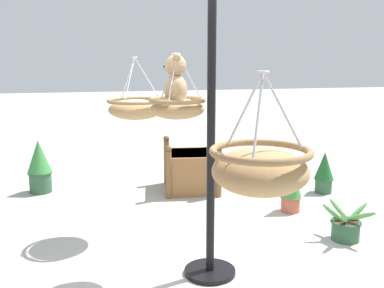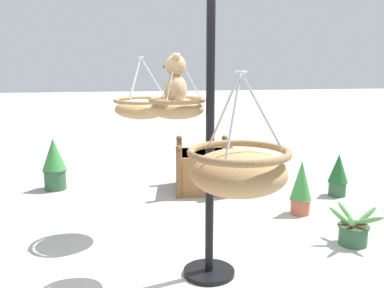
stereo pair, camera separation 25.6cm
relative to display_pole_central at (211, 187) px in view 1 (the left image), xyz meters
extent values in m
plane|color=#ADAAA3|center=(0.15, 0.04, -0.78)|extent=(40.00, 40.00, 0.00)
cylinder|color=black|center=(0.00, 0.00, 0.44)|extent=(0.07, 0.07, 2.44)
cylinder|color=black|center=(0.00, 0.00, -0.76)|extent=(0.44, 0.44, 0.04)
ellipsoid|color=#A37F51|center=(0.15, 0.25, 0.64)|extent=(0.44, 0.44, 0.16)
torus|color=olive|center=(0.15, 0.25, 0.71)|extent=(0.47, 0.47, 0.04)
ellipsoid|color=silver|center=(0.15, 0.25, 0.66)|extent=(0.39, 0.39, 0.13)
cylinder|color=#B7B7BC|center=(0.24, 0.30, 0.90)|extent=(0.19, 0.12, 0.38)
cylinder|color=#B7B7BC|center=(0.06, 0.30, 0.90)|extent=(0.19, 0.12, 0.38)
cylinder|color=#B7B7BC|center=(0.15, 0.15, 0.90)|extent=(0.01, 0.21, 0.38)
torus|color=#B7B7BC|center=(0.15, 0.25, 1.08)|extent=(0.06, 0.06, 0.01)
ellipsoid|color=tan|center=(0.15, 0.26, 0.79)|extent=(0.22, 0.19, 0.26)
sphere|color=tan|center=(0.15, 0.26, 0.99)|extent=(0.19, 0.19, 0.17)
ellipsoid|color=tan|center=(0.15, 0.32, 0.98)|extent=(0.08, 0.07, 0.05)
sphere|color=black|center=(0.15, 0.35, 0.98)|extent=(0.02, 0.02, 0.02)
sphere|color=tan|center=(0.09, 0.26, 1.06)|extent=(0.06, 0.06, 0.06)
sphere|color=tan|center=(0.21, 0.26, 1.06)|extent=(0.06, 0.06, 0.06)
ellipsoid|color=tan|center=(0.03, 0.29, 0.82)|extent=(0.07, 0.13, 0.17)
ellipsoid|color=tan|center=(0.27, 0.29, 0.82)|extent=(0.07, 0.13, 0.17)
ellipsoid|color=tan|center=(0.09, 0.35, 0.69)|extent=(0.08, 0.15, 0.08)
ellipsoid|color=tan|center=(0.21, 0.35, 0.69)|extent=(0.08, 0.15, 0.08)
ellipsoid|color=#A37F51|center=(-1.43, 0.13, 0.51)|extent=(0.48, 0.48, 0.22)
torus|color=olive|center=(-1.43, 0.13, 0.61)|extent=(0.51, 0.51, 0.04)
ellipsoid|color=silver|center=(-1.43, 0.13, 0.53)|extent=(0.42, 0.42, 0.18)
cylinder|color=#B7B7BC|center=(-1.34, 0.19, 0.80)|extent=(0.21, 0.13, 0.39)
cylinder|color=#B7B7BC|center=(-1.53, 0.19, 0.80)|extent=(0.21, 0.13, 0.39)
cylinder|color=#B7B7BC|center=(-1.43, 0.02, 0.80)|extent=(0.01, 0.23, 0.39)
torus|color=#B7B7BC|center=(-1.43, 0.13, 0.99)|extent=(0.06, 0.06, 0.01)
ellipsoid|color=#A37F51|center=(1.08, 0.50, 0.53)|extent=(0.55, 0.55, 0.20)
torus|color=olive|center=(1.08, 0.50, 0.62)|extent=(0.58, 0.58, 0.04)
ellipsoid|color=silver|center=(1.08, 0.50, 0.55)|extent=(0.48, 0.48, 0.16)
cylinder|color=#B7B7BC|center=(1.19, 0.57, 0.84)|extent=(0.23, 0.14, 0.44)
cylinder|color=#B7B7BC|center=(0.97, 0.57, 0.84)|extent=(0.23, 0.14, 0.44)
cylinder|color=#B7B7BC|center=(1.08, 0.38, 0.84)|extent=(0.01, 0.26, 0.44)
torus|color=#B7B7BC|center=(1.08, 0.50, 1.05)|extent=(0.06, 0.06, 0.01)
cube|color=olive|center=(2.43, -0.37, -0.51)|extent=(0.79, 0.74, 0.53)
cube|color=#382819|center=(2.43, -0.37, -0.27)|extent=(0.69, 0.66, 0.06)
cylinder|color=brown|center=(2.12, 0.00, -0.46)|extent=(0.08, 0.08, 0.63)
cylinder|color=brown|center=(2.83, -0.09, -0.46)|extent=(0.08, 0.08, 0.63)
cylinder|color=brown|center=(2.04, -0.65, -0.46)|extent=(0.08, 0.08, 0.63)
cylinder|color=brown|center=(2.74, -0.74, -0.46)|extent=(0.08, 0.08, 0.63)
sphere|color=brown|center=(2.12, 0.00, -0.11)|extent=(0.09, 0.09, 0.09)
sphere|color=brown|center=(2.83, -0.09, -0.11)|extent=(0.09, 0.09, 0.09)
sphere|color=brown|center=(2.04, -0.65, -0.11)|extent=(0.09, 0.09, 0.09)
sphere|color=brown|center=(2.74, -0.74, -0.11)|extent=(0.09, 0.09, 0.09)
cylinder|color=#2D5638|center=(1.91, -2.11, -0.68)|extent=(0.23, 0.23, 0.20)
torus|color=#294E32|center=(1.91, -2.11, -0.58)|extent=(0.26, 0.26, 0.03)
cylinder|color=#382819|center=(1.91, -2.11, -0.59)|extent=(0.20, 0.20, 0.03)
cone|color=#1E5B28|center=(1.91, -2.11, -0.39)|extent=(0.25, 0.25, 0.37)
cylinder|color=#2D5638|center=(2.77, 1.67, -0.64)|extent=(0.30, 0.30, 0.29)
torus|color=#294E32|center=(2.77, 1.67, -0.50)|extent=(0.33, 0.33, 0.03)
cylinder|color=#382819|center=(2.77, 1.67, -0.51)|extent=(0.26, 0.26, 0.03)
cone|color=#38843D|center=(2.77, 1.67, -0.27)|extent=(0.33, 0.33, 0.45)
cylinder|color=#AD563D|center=(1.31, -1.34, -0.68)|extent=(0.22, 0.22, 0.19)
torus|color=#9C4E37|center=(1.31, -1.34, -0.60)|extent=(0.26, 0.26, 0.03)
cylinder|color=#382819|center=(1.31, -1.34, -0.60)|extent=(0.20, 0.20, 0.03)
cone|color=#38843D|center=(1.31, -1.34, -0.36)|extent=(0.25, 0.25, 0.46)
cylinder|color=#2D5638|center=(0.40, -1.53, -0.68)|extent=(0.28, 0.28, 0.20)
torus|color=#294E32|center=(0.40, -1.53, -0.59)|extent=(0.31, 0.31, 0.03)
cylinder|color=#382819|center=(0.40, -1.53, -0.59)|extent=(0.24, 0.24, 0.03)
ellipsoid|color=#56934C|center=(0.54, -1.51, -0.49)|extent=(0.31, 0.08, 0.17)
ellipsoid|color=#56934C|center=(0.44, -1.42, -0.51)|extent=(0.15, 0.27, 0.24)
ellipsoid|color=#56934C|center=(0.30, -1.45, -0.51)|extent=(0.24, 0.22, 0.23)
ellipsoid|color=#56934C|center=(0.29, -1.62, -0.49)|extent=(0.27, 0.23, 0.18)
ellipsoid|color=#56934C|center=(0.42, -1.65, -0.51)|extent=(0.09, 0.29, 0.22)
camera|label=1|loc=(-3.44, 0.92, 1.07)|focal=41.77mm
camera|label=2|loc=(-3.49, 0.67, 1.07)|focal=41.77mm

